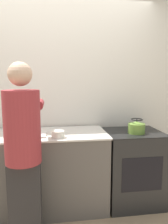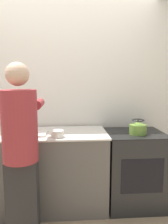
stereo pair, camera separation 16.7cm
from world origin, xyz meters
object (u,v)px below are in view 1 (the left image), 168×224
oven (132,167)px  cutting_board (32,135)px  kettle (137,127)px  bowl_prep (58,134)px  knife (34,134)px  person (23,148)px

oven → cutting_board: cutting_board is taller
kettle → bowl_prep: kettle is taller
cutting_board → oven: bearing=2.8°
cutting_board → bowl_prep: bowl_prep is taller
oven → knife: 1.26m
person → bowl_prep: bearing=43.5°
oven → person: person is taller
person → cutting_board: (0.04, 0.43, 0.01)m
oven → bowl_prep: size_ratio=6.50×
bowl_prep → oven: bearing=11.6°
oven → bowl_prep: bearing=-168.4°
oven → knife: knife is taller
oven → kettle: bearing=-86.8°
person → cutting_board: person is taller
oven → kettle: kettle is taller
cutting_board → kettle: (1.18, -0.02, 0.05)m
knife → bowl_prep: size_ratio=1.58×
oven → cutting_board: size_ratio=3.02×
person → kettle: 1.30m
person → knife: 0.43m
cutting_board → knife: size_ratio=1.36×
person → bowl_prep: (0.32, 0.30, 0.04)m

